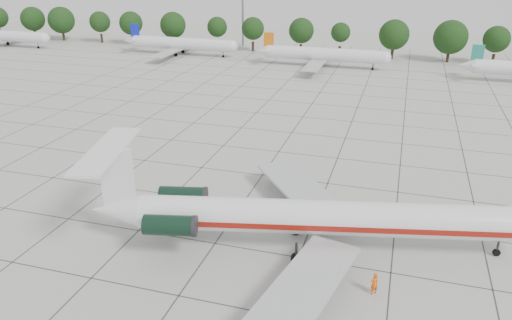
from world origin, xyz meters
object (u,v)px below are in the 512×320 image
(bg_airliner_c, at_px, (324,55))
(main_airliner, at_px, (303,216))
(bg_airliner_a, at_px, (3,36))
(ground_crew, at_px, (374,283))
(bg_airliner_b, at_px, (182,44))

(bg_airliner_c, bearing_deg, main_airliner, -81.69)
(main_airliner, xyz_separation_m, bg_airliner_a, (-102.65, 77.88, -0.43))
(ground_crew, xyz_separation_m, bg_airliner_b, (-55.78, 85.73, 1.93))
(ground_crew, bearing_deg, main_airliner, -77.32)
(ground_crew, distance_m, bg_airliner_b, 102.30)
(bg_airliner_a, bearing_deg, bg_airliner_c, -0.51)
(bg_airliner_a, bearing_deg, bg_airliner_b, 3.25)
(bg_airliner_a, bearing_deg, ground_crew, -37.07)
(main_airliner, height_order, ground_crew, main_airliner)
(main_airliner, distance_m, ground_crew, 8.65)
(main_airliner, bearing_deg, bg_airliner_b, 108.39)
(bg_airliner_a, xyz_separation_m, bg_airliner_b, (53.68, 3.05, 0.00))
(bg_airliner_b, xyz_separation_m, bg_airliner_c, (37.72, -3.86, 0.00))
(ground_crew, distance_m, bg_airliner_a, 137.18)
(main_airliner, relative_size, bg_airliner_b, 1.41)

